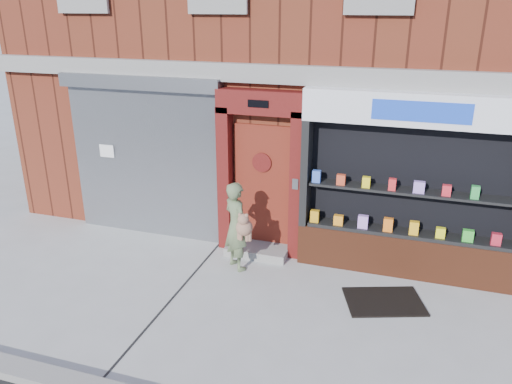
% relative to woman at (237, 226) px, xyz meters
% --- Properties ---
extents(ground, '(80.00, 80.00, 0.00)m').
position_rel_woman_xyz_m(ground, '(0.93, -1.13, -0.77)').
color(ground, '#9E9E99').
rests_on(ground, ground).
extents(building, '(12.00, 8.16, 8.00)m').
position_rel_woman_xyz_m(building, '(0.93, 4.86, 3.23)').
color(building, maroon).
rests_on(building, ground).
extents(shutter_bay, '(3.10, 0.30, 3.04)m').
position_rel_woman_xyz_m(shutter_bay, '(-2.07, 0.80, 0.95)').
color(shutter_bay, gray).
rests_on(shutter_bay, ground).
extents(red_door_bay, '(1.52, 0.58, 2.90)m').
position_rel_woman_xyz_m(red_door_bay, '(0.18, 0.73, 0.68)').
color(red_door_bay, '#4E0F0D').
rests_on(red_door_bay, ground).
extents(pharmacy_bay, '(3.50, 0.41, 3.00)m').
position_rel_woman_xyz_m(pharmacy_bay, '(2.67, 0.68, 0.60)').
color(pharmacy_bay, maroon).
rests_on(pharmacy_bay, ground).
extents(woman, '(0.66, 0.63, 1.53)m').
position_rel_woman_xyz_m(woman, '(0.00, 0.00, 0.00)').
color(woman, '#5C6D48').
rests_on(woman, ground).
extents(doormat, '(1.32, 1.12, 0.03)m').
position_rel_woman_xyz_m(doormat, '(2.46, -0.33, -0.76)').
color(doormat, black).
rests_on(doormat, ground).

